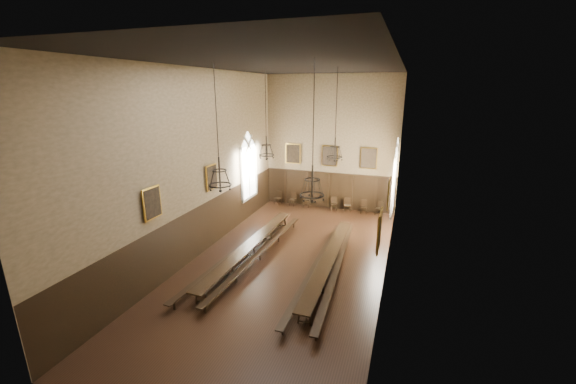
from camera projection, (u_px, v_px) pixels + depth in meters
The scene contains 33 objects.
floor at pixel (286, 265), 16.76m from camera, with size 9.00×18.00×0.02m, color black.
ceiling at pixel (286, 64), 14.24m from camera, with size 9.00×18.00×0.02m, color black.
wall_back at pixel (330, 144), 23.68m from camera, with size 9.00×0.02×9.00m, color #907958.
wall_front at pixel (142, 265), 7.32m from camera, with size 9.00×0.02×9.00m, color #907958.
wall_left at pixel (197, 166), 16.91m from camera, with size 0.02×18.00×9.00m, color #907958.
wall_right at pixel (392, 181), 14.09m from camera, with size 0.02×18.00×9.00m, color #907958.
wainscot_panelling at pixel (286, 241), 16.41m from camera, with size 9.00×18.00×2.50m, color black, non-canonical shape.
table_left at pixel (251, 251), 17.39m from camera, with size 0.88×9.49×0.74m.
table_right at pixel (329, 264), 16.12m from camera, with size 0.75×9.06×0.71m.
bench_left_outer at pixel (236, 254), 17.26m from camera, with size 0.91×9.82×0.44m.
bench_left_inner at pixel (260, 255), 17.14m from camera, with size 0.80×9.95×0.45m.
bench_right_inner at pixel (316, 267), 15.99m from camera, with size 0.31×9.79×0.44m.
bench_right_outer at pixel (337, 268), 15.89m from camera, with size 0.78×10.08×0.45m.
chair_0 at pixel (278, 200), 25.51m from camera, with size 0.54×0.54×0.97m.
chair_1 at pixel (293, 202), 25.26m from camera, with size 0.49×0.49×0.94m.
chair_2 at pixel (306, 203), 24.94m from camera, with size 0.52×0.52×1.01m.
chair_4 at pixel (334, 206), 24.25m from camera, with size 0.51×0.51×0.96m.
chair_5 at pixel (347, 207), 24.00m from camera, with size 0.51×0.51×0.95m.
chair_6 at pixel (364, 209), 23.65m from camera, with size 0.43×0.43×0.90m.
chair_7 at pixel (379, 211), 23.36m from camera, with size 0.52×0.52×0.93m.
chandelier_back_left at pixel (266, 149), 18.58m from camera, with size 0.82×0.82×4.47m.
chandelier_back_right at pixel (335, 150), 16.76m from camera, with size 0.75×0.75×4.22m.
chandelier_front_left at pixel (220, 178), 13.86m from camera, with size 0.91×0.91×4.78m.
chandelier_front_right at pixel (312, 187), 12.31m from camera, with size 0.87×0.87×4.71m.
portrait_back_0 at pixel (293, 154), 24.60m from camera, with size 1.10×0.12×1.40m.
portrait_back_1 at pixel (330, 156), 23.78m from camera, with size 1.10×0.12×1.40m.
portrait_back_2 at pixel (369, 158), 22.97m from camera, with size 1.10×0.12×1.40m.
portrait_left_0 at pixel (212, 177), 18.00m from camera, with size 0.12×1.00×1.30m.
portrait_left_1 at pixel (152, 203), 13.92m from camera, with size 0.12×1.00×1.30m.
portrait_right_0 at pixel (389, 193), 15.26m from camera, with size 0.12×1.00×1.30m.
portrait_right_1 at pixel (380, 231), 11.18m from camera, with size 0.12×1.00×1.30m.
window_right at pixel (395, 177), 19.41m from camera, with size 0.20×2.20×4.60m, color white, non-canonical shape.
window_left at pixel (249, 166), 22.19m from camera, with size 0.20×2.20×4.60m, color white, non-canonical shape.
Camera 1 is at (5.02, -14.26, 8.02)m, focal length 22.00 mm.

